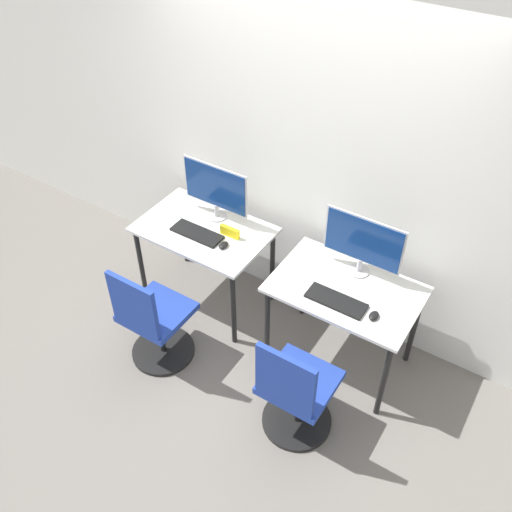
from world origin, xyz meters
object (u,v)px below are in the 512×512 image
keyboard_right (336,301)px  office_chair_right (295,394)px  monitor_left (215,189)px  mouse_right (374,316)px  office_chair_left (153,323)px  keyboard_left (197,233)px  monitor_right (363,243)px  mouse_left (224,245)px

keyboard_right → office_chair_right: size_ratio=0.45×
monitor_left → mouse_right: (1.47, -0.32, -0.25)m
office_chair_left → keyboard_right: (1.15, 0.56, 0.38)m
office_chair_left → mouse_right: 1.57m
office_chair_right → office_chair_left: bearing=-178.9°
keyboard_left → mouse_right: mouse_right is taller
office_chair_left → mouse_right: bearing=21.9°
office_chair_left → mouse_right: office_chair_left is taller
monitor_left → monitor_right: 1.20m
keyboard_right → office_chair_right: 0.66m
monitor_left → mouse_left: size_ratio=6.26×
monitor_left → office_chair_right: 1.63m
mouse_left → monitor_right: (0.95, 0.29, 0.25)m
monitor_right → mouse_right: 0.50m
monitor_left → office_chair_left: size_ratio=0.62×
office_chair_left → monitor_right: bearing=38.5°
mouse_left → monitor_right: size_ratio=0.16×
mouse_left → office_chair_right: (0.97, -0.60, -0.39)m
monitor_left → monitor_right: same height
office_chair_left → monitor_left: bearing=93.4°
office_chair_left → mouse_right: size_ratio=10.14×
monitor_left → mouse_right: size_ratio=6.26×
keyboard_left → office_chair_left: size_ratio=0.45×
keyboard_left → monitor_left: bearing=90.0°
keyboard_left → mouse_right: (1.47, -0.06, 0.01)m
mouse_right → keyboard_left: bearing=177.5°
mouse_right → office_chair_right: 0.72m
keyboard_right → mouse_right: size_ratio=4.52×
mouse_left → mouse_right: 1.21m
keyboard_right → keyboard_left: bearing=176.7°
office_chair_right → mouse_right: bearing=65.7°
keyboard_left → mouse_left: mouse_left is taller
mouse_left → office_chair_left: bearing=-107.9°
monitor_left → mouse_right: bearing=-12.4°
monitor_left → office_chair_right: monitor_left is taller
office_chair_right → keyboard_right: bearing=92.0°
mouse_left → office_chair_right: bearing=-31.9°
office_chair_left → keyboard_right: bearing=26.2°
keyboard_right → office_chair_left: bearing=-153.8°
office_chair_left → monitor_right: 1.60m
office_chair_right → monitor_left: bearing=144.5°
keyboard_right → mouse_right: (0.27, 0.01, 0.01)m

